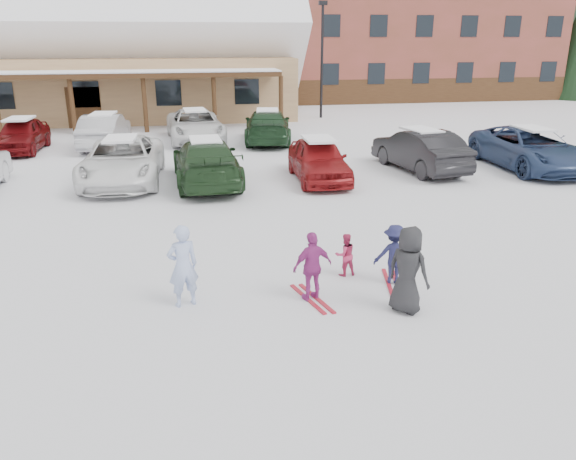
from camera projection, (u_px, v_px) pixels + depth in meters
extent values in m
plane|color=white|center=(282.00, 296.00, 10.96)|extent=(160.00, 160.00, 0.00)
cube|color=tan|center=(61.00, 87.00, 34.83)|extent=(28.00, 10.00, 3.60)
cube|color=#422814|center=(35.00, 75.00, 28.71)|extent=(25.20, 2.60, 0.25)
cube|color=white|center=(53.00, 23.00, 33.61)|extent=(29.12, 9.69, 9.69)
cube|color=brown|center=(391.00, 21.00, 47.07)|extent=(24.00, 14.00, 12.00)
cube|color=brown|center=(206.00, 40.00, 44.88)|extent=(7.00, 12.60, 9.00)
cube|color=#422814|center=(420.00, 91.00, 42.28)|extent=(24.00, 0.10, 1.80)
cylinder|color=black|center=(322.00, 63.00, 33.92)|extent=(0.16, 0.16, 6.52)
cube|color=black|center=(323.00, 3.00, 32.81)|extent=(0.50, 0.25, 0.25)
cylinder|color=black|center=(576.00, 90.00, 45.67)|extent=(0.60, 0.60, 1.32)
cylinder|color=black|center=(264.00, 84.00, 52.70)|extent=(0.60, 0.60, 1.08)
cone|color=black|center=(263.00, 32.00, 51.20)|extent=(3.96, 3.96, 8.10)
cylinder|color=black|center=(523.00, 77.00, 59.36)|extent=(0.60, 0.60, 1.38)
cone|color=black|center=(531.00, 18.00, 57.44)|extent=(5.06, 5.06, 10.35)
imported|color=#A7B9E8|center=(183.00, 266.00, 10.33)|extent=(0.67, 0.53, 1.59)
imported|color=#C22E5B|center=(345.00, 255.00, 11.77)|extent=(0.49, 0.41, 0.93)
imported|color=#1C1D45|center=(394.00, 255.00, 11.32)|extent=(0.89, 0.63, 1.25)
cube|color=#A61727|center=(392.00, 282.00, 11.52)|extent=(0.49, 1.41, 0.03)
imported|color=#A02E81|center=(313.00, 266.00, 10.59)|extent=(0.86, 0.53, 1.37)
cube|color=#A61727|center=(312.00, 298.00, 10.81)|extent=(0.55, 1.40, 0.03)
imported|color=black|center=(408.00, 270.00, 10.10)|extent=(0.90, 0.95, 1.63)
imported|color=white|center=(122.00, 161.00, 19.22)|extent=(2.72, 5.60, 1.53)
imported|color=#203B1F|center=(206.00, 162.00, 19.03)|extent=(2.34, 5.35, 1.53)
imported|color=maroon|center=(319.00, 160.00, 19.51)|extent=(1.85, 4.35, 1.47)
imported|color=black|center=(420.00, 150.00, 20.95)|extent=(2.34, 4.88, 1.54)
imported|color=navy|center=(530.00, 149.00, 21.21)|extent=(2.66, 5.62, 1.55)
imported|color=#670B0E|center=(22.00, 135.00, 24.46)|extent=(1.83, 4.27, 1.44)
imported|color=#A7A7AC|center=(105.00, 131.00, 25.29)|extent=(1.94, 4.74, 1.53)
imported|color=white|center=(195.00, 126.00, 26.82)|extent=(2.84, 5.56, 1.50)
imported|color=#1C3C21|center=(268.00, 126.00, 26.62)|extent=(2.86, 5.48, 1.52)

